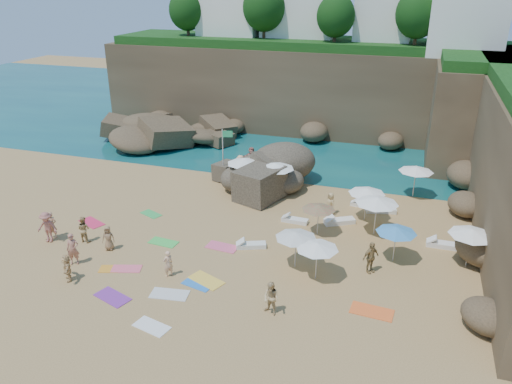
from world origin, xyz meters
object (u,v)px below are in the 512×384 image
(rock_outcrop, at_px, (254,184))
(parasol_2, at_px, (416,169))
(flag_pole, at_px, (224,149))
(person_stand_3, at_px, (371,257))
(lounger_0, at_px, (295,220))
(person_stand_4, at_px, (331,204))
(parasol_1, at_px, (276,166))
(parasol_0, at_px, (245,161))
(person_stand_5, at_px, (251,158))
(person_stand_2, at_px, (241,167))
(person_stand_6, at_px, (168,263))
(person_stand_1, at_px, (84,229))
(person_stand_0, at_px, (52,225))

(rock_outcrop, relative_size, parasol_2, 3.17)
(flag_pole, relative_size, person_stand_3, 2.35)
(lounger_0, height_order, person_stand_3, person_stand_3)
(person_stand_3, bearing_deg, person_stand_4, 68.46)
(flag_pole, xyz_separation_m, parasol_1, (4.25, -1.25, -0.38))
(parasol_0, height_order, person_stand_5, parasol_0)
(flag_pole, xyz_separation_m, person_stand_4, (8.47, -3.00, -1.90))
(person_stand_3, bearing_deg, person_stand_2, 87.40)
(lounger_0, height_order, person_stand_2, person_stand_2)
(person_stand_5, distance_m, person_stand_6, 16.36)
(parasol_2, height_order, person_stand_3, parasol_2)
(lounger_0, bearing_deg, parasol_1, 125.31)
(rock_outcrop, bearing_deg, person_stand_2, 148.07)
(person_stand_6, bearing_deg, person_stand_3, 144.54)
(person_stand_3, bearing_deg, person_stand_1, 137.63)
(parasol_2, height_order, person_stand_4, parasol_2)
(person_stand_4, bearing_deg, person_stand_2, -162.45)
(rock_outcrop, relative_size, flag_pole, 1.82)
(parasol_2, relative_size, person_stand_2, 1.31)
(lounger_0, xyz_separation_m, person_stand_0, (-13.14, -6.36, 0.68))
(person_stand_0, bearing_deg, person_stand_4, 13.12)
(parasol_2, bearing_deg, parasol_0, -167.99)
(flag_pole, relative_size, parasol_2, 1.75)
(lounger_0, bearing_deg, flag_pole, 146.09)
(rock_outcrop, relative_size, parasol_1, 2.89)
(flag_pole, distance_m, person_stand_0, 13.12)
(flag_pole, xyz_separation_m, person_stand_3, (11.68, -9.27, -1.76))
(rock_outcrop, xyz_separation_m, parasol_0, (-0.26, -1.26, 2.21))
(person_stand_0, bearing_deg, rock_outcrop, 37.68)
(person_stand_1, bearing_deg, person_stand_2, -110.18)
(person_stand_1, relative_size, person_stand_4, 1.06)
(person_stand_0, distance_m, person_stand_1, 2.08)
(lounger_0, bearing_deg, person_stand_2, 136.03)
(parasol_1, relative_size, lounger_0, 1.57)
(parasol_0, distance_m, person_stand_1, 12.09)
(flag_pole, height_order, lounger_0, flag_pole)
(lounger_0, xyz_separation_m, person_stand_6, (-4.73, -7.97, 0.60))
(person_stand_4, bearing_deg, person_stand_1, -101.75)
(parasol_2, xyz_separation_m, person_stand_1, (-18.01, -12.67, -1.27))
(parasol_0, relative_size, parasol_2, 1.07)
(parasol_0, xyz_separation_m, person_stand_4, (6.61, -2.14, -1.47))
(rock_outcrop, xyz_separation_m, person_stand_6, (-0.27, -13.24, 0.73))
(parasol_1, xyz_separation_m, person_stand_3, (7.42, -8.03, -1.38))
(parasol_2, height_order, person_stand_5, parasol_2)
(flag_pole, distance_m, person_stand_1, 12.06)
(person_stand_0, xyz_separation_m, person_stand_2, (7.36, 12.46, 0.10))
(person_stand_4, bearing_deg, person_stand_0, -104.90)
(person_stand_6, bearing_deg, flag_pole, -137.15)
(lounger_0, distance_m, person_stand_1, 12.70)
(parasol_2, relative_size, person_stand_1, 1.50)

